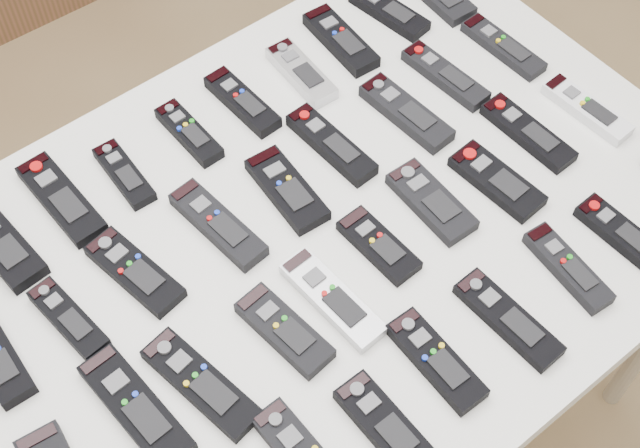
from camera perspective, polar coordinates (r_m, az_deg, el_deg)
ground at (r=2.08m, az=0.93°, el=-13.02°), size 4.00×4.00×0.00m
table at (r=1.44m, az=0.00°, el=-1.73°), size 1.25×0.88×0.78m
remote_1 at (r=1.45m, az=-19.60°, el=-1.41°), size 0.07×0.17×0.02m
remote_2 at (r=1.48m, az=-16.22°, el=1.55°), size 0.06×0.19×0.02m
remote_3 at (r=1.48m, az=-12.42°, el=3.13°), size 0.05×0.14×0.02m
remote_4 at (r=1.52m, az=-8.38°, el=5.79°), size 0.04×0.15×0.02m
remote_5 at (r=1.55m, az=-4.99°, el=7.79°), size 0.05×0.16×0.02m
remote_6 at (r=1.59m, az=-1.20°, el=9.63°), size 0.06×0.16×0.02m
remote_7 at (r=1.65m, az=1.34°, el=11.68°), size 0.07×0.17×0.02m
remote_8 at (r=1.71m, az=4.44°, el=13.40°), size 0.07×0.17×0.02m
remote_11 at (r=1.35m, az=-15.78°, el=-5.88°), size 0.06×0.15×0.02m
remote_12 at (r=1.37m, az=-11.77°, el=-3.01°), size 0.08×0.18×0.02m
remote_13 at (r=1.40m, az=-6.54°, el=-0.03°), size 0.07×0.19×0.02m
remote_14 at (r=1.43m, az=-2.13°, el=2.22°), size 0.07×0.17×0.02m
remote_15 at (r=1.48m, az=0.73°, el=5.11°), size 0.06×0.18×0.02m
remote_16 at (r=1.54m, az=5.53°, el=7.10°), size 0.06×0.18×0.02m
remote_17 at (r=1.60m, az=8.01°, el=9.39°), size 0.06×0.18×0.02m
remote_18 at (r=1.67m, az=11.64°, el=11.05°), size 0.05×0.17×0.02m
remote_20 at (r=1.27m, az=-11.69°, el=-11.42°), size 0.07×0.20×0.02m
remote_21 at (r=1.27m, az=-7.62°, el=-10.09°), size 0.09×0.20×0.02m
remote_22 at (r=1.29m, az=-2.29°, el=-6.81°), size 0.07×0.16×0.02m
remote_23 at (r=1.32m, az=0.80°, el=-4.81°), size 0.06×0.19×0.02m
remote_24 at (r=1.37m, az=3.77°, el=-1.37°), size 0.06×0.14×0.02m
remote_25 at (r=1.42m, az=7.14°, el=1.43°), size 0.07×0.16×0.02m
remote_26 at (r=1.47m, az=11.25°, el=2.73°), size 0.07×0.17×0.02m
remote_27 at (r=1.54m, az=13.16°, el=5.71°), size 0.05×0.18×0.02m
remote_28 at (r=1.60m, az=16.71°, el=7.06°), size 0.05×0.17×0.02m
remote_32 at (r=1.24m, az=4.20°, el=-12.77°), size 0.06×0.16×0.02m
remote_33 at (r=1.28m, az=7.44°, el=-8.65°), size 0.06×0.17×0.02m
remote_34 at (r=1.33m, az=11.94°, el=-5.98°), size 0.06×0.18×0.02m
remote_35 at (r=1.40m, az=15.58°, el=-2.72°), size 0.06×0.16×0.02m
remote_36 at (r=1.46m, az=18.68°, el=-0.56°), size 0.05×0.15×0.02m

